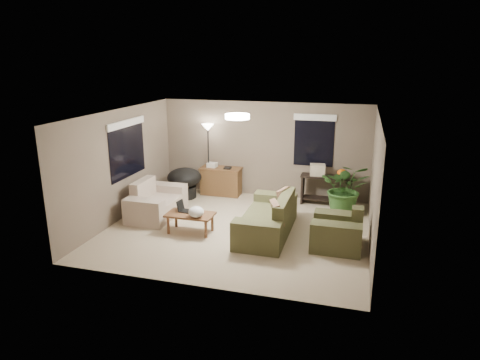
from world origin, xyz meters
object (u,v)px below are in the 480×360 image
(desk, at_px, (221,181))
(console_table, at_px, (327,188))
(loveseat, at_px, (156,203))
(coffee_table, at_px, (190,216))
(cat_scratching_post, at_px, (355,234))
(papasan_chair, at_px, (185,180))
(armchair, at_px, (338,233))
(floor_lamp, at_px, (208,136))
(houseplant, at_px, (345,194))
(main_sofa, at_px, (269,220))

(desk, relative_size, console_table, 0.85)
(loveseat, height_order, coffee_table, loveseat)
(loveseat, xyz_separation_m, cat_scratching_post, (4.54, -0.36, -0.08))
(papasan_chair, relative_size, cat_scratching_post, 2.28)
(armchair, relative_size, desk, 0.91)
(loveseat, distance_m, console_table, 4.23)
(loveseat, height_order, armchair, same)
(coffee_table, distance_m, floor_lamp, 2.96)
(coffee_table, bearing_deg, houseplant, 33.95)
(desk, bearing_deg, armchair, -38.18)
(papasan_chair, bearing_deg, coffee_table, -64.28)
(coffee_table, bearing_deg, desk, 94.10)
(papasan_chair, distance_m, cat_scratching_post, 4.78)
(main_sofa, bearing_deg, cat_scratching_post, -1.30)
(armchair, bearing_deg, coffee_table, -177.82)
(papasan_chair, distance_m, houseplant, 4.14)
(desk, bearing_deg, houseplant, -9.95)
(armchair, bearing_deg, main_sofa, 169.01)
(desk, xyz_separation_m, floor_lamp, (-0.34, -0.03, 1.22))
(main_sofa, height_order, coffee_table, main_sofa)
(main_sofa, distance_m, armchair, 1.46)
(armchair, height_order, desk, armchair)
(cat_scratching_post, bearing_deg, loveseat, 175.51)
(loveseat, xyz_separation_m, floor_lamp, (0.63, 1.92, 1.30))
(houseplant, bearing_deg, papasan_chair, 178.95)
(houseplant, height_order, cat_scratching_post, houseplant)
(armchair, bearing_deg, floor_lamp, 144.85)
(console_table, relative_size, cat_scratching_post, 2.60)
(desk, height_order, console_table, same)
(armchair, bearing_deg, houseplant, 88.56)
(loveseat, xyz_separation_m, desk, (0.97, 1.95, 0.08))
(console_table, height_order, houseplant, houseplant)
(houseplant, bearing_deg, coffee_table, -146.05)
(desk, bearing_deg, papasan_chair, -149.49)
(floor_lamp, relative_size, houseplant, 1.52)
(loveseat, height_order, houseplant, houseplant)
(console_table, relative_size, floor_lamp, 0.68)
(armchair, relative_size, floor_lamp, 0.52)
(desk, relative_size, houseplant, 0.88)
(main_sofa, xyz_separation_m, console_table, (1.00, 2.22, 0.14))
(main_sofa, relative_size, coffee_table, 2.20)
(armchair, relative_size, cat_scratching_post, 2.00)
(loveseat, relative_size, houseplant, 1.28)
(houseplant, bearing_deg, console_table, 132.34)
(coffee_table, height_order, desk, desk)
(floor_lamp, bearing_deg, houseplant, -8.63)
(coffee_table, relative_size, floor_lamp, 0.52)
(desk, distance_m, papasan_chair, 0.99)
(loveseat, bearing_deg, armchair, -8.05)
(loveseat, relative_size, console_table, 1.23)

